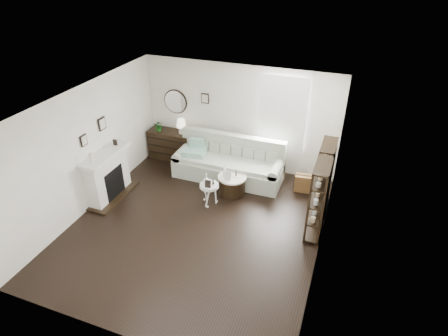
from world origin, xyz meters
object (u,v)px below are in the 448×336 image
at_px(dresser, 171,145).
at_px(sofa, 229,164).
at_px(pedestal_table, 209,186).
at_px(drum_table, 232,185).

bearing_deg(dresser, sofa, -12.01).
distance_m(sofa, pedestal_table, 1.27).
bearing_deg(drum_table, pedestal_table, -120.71).
bearing_deg(dresser, pedestal_table, -42.50).
xyz_separation_m(sofa, dresser, (-1.82, 0.39, 0.05)).
height_order(sofa, pedestal_table, sofa).
height_order(sofa, dresser, sofa).
xyz_separation_m(drum_table, pedestal_table, (-0.34, -0.58, 0.24)).
relative_size(sofa, dresser, 2.27).
bearing_deg(pedestal_table, drum_table, 59.29).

